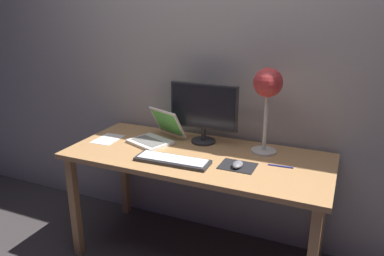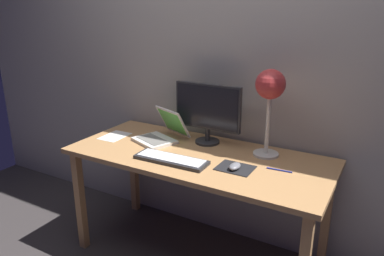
% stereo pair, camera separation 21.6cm
% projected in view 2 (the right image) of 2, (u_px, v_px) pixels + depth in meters
% --- Properties ---
extents(ground_plane, '(4.80, 4.80, 0.00)m').
position_uv_depth(ground_plane, '(197.00, 256.00, 2.49)').
color(ground_plane, '#383333').
rests_on(ground_plane, ground).
extents(back_wall, '(4.80, 0.06, 2.60)m').
position_uv_depth(back_wall, '(228.00, 54.00, 2.41)').
color(back_wall, '#A8A099').
rests_on(back_wall, ground).
extents(desk, '(1.60, 0.70, 0.74)m').
position_uv_depth(desk, '(198.00, 166.00, 2.28)').
color(desk, tan).
rests_on(desk, ground).
extents(monitor, '(0.45, 0.16, 0.39)m').
position_uv_depth(monitor, '(208.00, 110.00, 2.37)').
color(monitor, '#28282B').
rests_on(monitor, desk).
extents(keyboard_main, '(0.44, 0.15, 0.03)m').
position_uv_depth(keyboard_main, '(171.00, 159.00, 2.15)').
color(keyboard_main, '#28282B').
rests_on(keyboard_main, desk).
extents(laptop, '(0.35, 0.38, 0.21)m').
position_uv_depth(laptop, '(163.00, 131.00, 2.48)').
color(laptop, silver).
rests_on(laptop, desk).
extents(desk_lamp, '(0.17, 0.17, 0.52)m').
position_uv_depth(desk_lamp, '(270.00, 90.00, 2.11)').
color(desk_lamp, beige).
rests_on(desk_lamp, desk).
extents(mousepad, '(0.20, 0.16, 0.00)m').
position_uv_depth(mousepad, '(235.00, 168.00, 2.06)').
color(mousepad, black).
rests_on(mousepad, desk).
extents(mouse, '(0.06, 0.10, 0.03)m').
position_uv_depth(mouse, '(235.00, 166.00, 2.03)').
color(mouse, slate).
rests_on(mouse, mousepad).
extents(paper_sheet_near_mouse, '(0.16, 0.22, 0.00)m').
position_uv_depth(paper_sheet_near_mouse, '(115.00, 136.00, 2.56)').
color(paper_sheet_near_mouse, white).
rests_on(paper_sheet_near_mouse, desk).
extents(pen, '(0.14, 0.02, 0.01)m').
position_uv_depth(pen, '(279.00, 170.00, 2.03)').
color(pen, '#2633A5').
rests_on(pen, desk).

